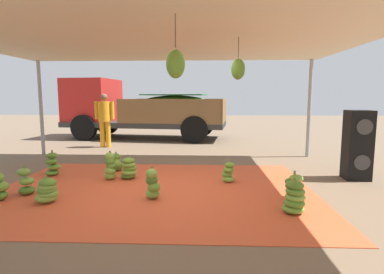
{
  "coord_description": "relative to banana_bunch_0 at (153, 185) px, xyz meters",
  "views": [
    {
      "loc": [
        0.89,
        -5.36,
        1.67
      ],
      "look_at": [
        0.63,
        1.06,
        0.83
      ],
      "focal_mm": 28.75,
      "sensor_mm": 36.0,
      "label": 1
    }
  ],
  "objects": [
    {
      "name": "tarp_orange",
      "position": [
        -0.05,
        0.52,
        -0.24
      ],
      "size": [
        5.67,
        4.14,
        0.01
      ],
      "primitive_type": "cube",
      "color": "#D1512D",
      "rests_on": "ground"
    },
    {
      "name": "banana_bunch_6",
      "position": [
        -2.21,
        0.15,
        -0.03
      ],
      "size": [
        0.34,
        0.35,
        0.51
      ],
      "color": "#477523",
      "rests_on": "tarp_orange"
    },
    {
      "name": "cargo_truck_main",
      "position": [
        -1.8,
        7.57,
        0.95
      ],
      "size": [
        6.6,
        3.05,
        2.4
      ],
      "color": "#2D2D2D",
      "rests_on": "ground"
    },
    {
      "name": "tent_canopy",
      "position": [
        -0.04,
        0.42,
        2.42
      ],
      "size": [
        8.0,
        7.0,
        2.75
      ],
      "color": "#9EA0A5",
      "rests_on": "ground"
    },
    {
      "name": "banana_bunch_5",
      "position": [
        -1.05,
        1.15,
        0.02
      ],
      "size": [
        0.3,
        0.32,
        0.59
      ],
      "color": "#75A83D",
      "rests_on": "tarp_orange"
    },
    {
      "name": "banana_bunch_4",
      "position": [
        -1.15,
        1.89,
        -0.05
      ],
      "size": [
        0.39,
        0.39,
        0.43
      ],
      "color": "#477523",
      "rests_on": "tarp_orange"
    },
    {
      "name": "banana_bunch_1",
      "position": [
        -1.64,
        -0.24,
        -0.05
      ],
      "size": [
        0.44,
        0.44,
        0.43
      ],
      "color": "#75A83D",
      "rests_on": "tarp_orange"
    },
    {
      "name": "banana_bunch_2",
      "position": [
        -2.39,
        1.43,
        -0.01
      ],
      "size": [
        0.38,
        0.33,
        0.55
      ],
      "color": "#518428",
      "rests_on": "tarp_orange"
    },
    {
      "name": "banana_bunch_0",
      "position": [
        0.0,
        0.0,
        0.0
      ],
      "size": [
        0.3,
        0.3,
        0.55
      ],
      "color": "#6B9E38",
      "rests_on": "tarp_orange"
    },
    {
      "name": "banana_bunch_8",
      "position": [
        2.14,
        -0.53,
        -0.02
      ],
      "size": [
        0.39,
        0.39,
        0.52
      ],
      "color": "#60932D",
      "rests_on": "tarp_orange"
    },
    {
      "name": "banana_bunch_10",
      "position": [
        1.32,
        1.05,
        -0.05
      ],
      "size": [
        0.32,
        0.32,
        0.46
      ],
      "color": "#75A83D",
      "rests_on": "tarp_orange"
    },
    {
      "name": "banana_bunch_9",
      "position": [
        2.32,
        0.11,
        -0.05
      ],
      "size": [
        0.39,
        0.39,
        0.47
      ],
      "color": "#477523",
      "rests_on": "tarp_orange"
    },
    {
      "name": "speaker_stack",
      "position": [
        3.95,
        1.44,
        0.46
      ],
      "size": [
        0.51,
        0.49,
        1.41
      ],
      "color": "black",
      "rests_on": "ground"
    },
    {
      "name": "ground_plane",
      "position": [
        -0.05,
        3.52,
        -0.25
      ],
      "size": [
        40.0,
        40.0,
        0.0
      ],
      "primitive_type": "plane",
      "color": "brown"
    },
    {
      "name": "worker_0",
      "position": [
        -2.47,
        5.22,
        0.79
      ],
      "size": [
        0.65,
        0.4,
        1.78
      ],
      "color": "orange",
      "rests_on": "ground"
    },
    {
      "name": "banana_bunch_3",
      "position": [
        -0.69,
        1.22,
        -0.03
      ],
      "size": [
        0.42,
        0.44,
        0.5
      ],
      "color": "#518428",
      "rests_on": "tarp_orange"
    }
  ]
}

